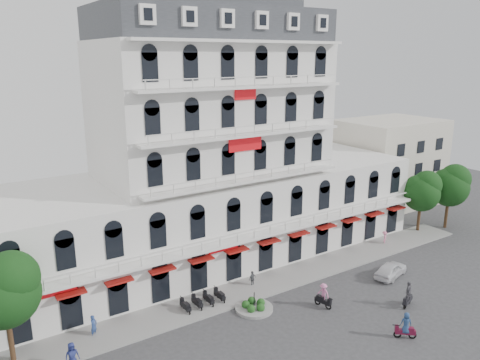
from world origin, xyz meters
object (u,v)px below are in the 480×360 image
object	(u,v)px
rider_center	(323,295)
rider_northeast	(408,294)
rider_east	(406,326)
parked_car	(391,270)

from	to	relation	value
rider_center	rider_northeast	bearing A→B (deg)	45.22
rider_east	rider_center	distance (m)	7.08
rider_east	rider_northeast	bearing A→B (deg)	-103.73
rider_northeast	rider_center	bearing A→B (deg)	-51.04
parked_car	rider_center	bearing A→B (deg)	78.98
parked_car	rider_northeast	size ratio (longest dim) A/B	1.83
rider_east	parked_car	bearing A→B (deg)	-94.24
parked_car	rider_center	world-z (taller)	rider_center
rider_center	parked_car	bearing A→B (deg)	81.41
parked_car	rider_center	distance (m)	9.40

